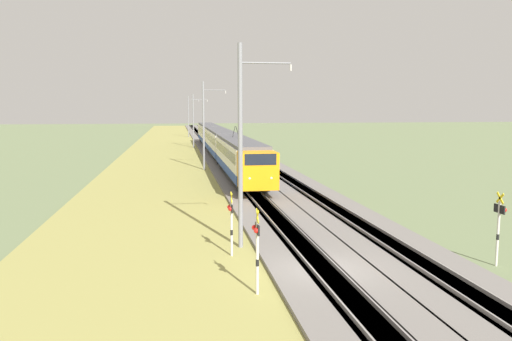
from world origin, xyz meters
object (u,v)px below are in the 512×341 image
at_px(passenger_train, 220,141).
at_px(catenary_mast_distant, 189,116).
at_px(catenary_mast_near, 241,146).
at_px(catenary_mast_mid, 204,125).
at_px(crossing_signal_near, 257,244).
at_px(catenary_mast_far, 194,120).
at_px(crossing_signal_aux, 231,219).
at_px(crossing_signal_far, 499,222).

bearing_deg(passenger_train, catenary_mast_distant, -176.75).
xyz_separation_m(catenary_mast_near, catenary_mast_distant, (92.12, -0.00, -0.17)).
bearing_deg(catenary_mast_mid, catenary_mast_distant, -0.00).
height_order(crossing_signal_near, catenary_mast_far, catenary_mast_far).
bearing_deg(crossing_signal_near, catenary_mast_far, -90.23).
height_order(crossing_signal_aux, catenary_mast_distant, catenary_mast_distant).
distance_m(catenary_mast_near, catenary_mast_mid, 30.71).
xyz_separation_m(passenger_train, catenary_mast_far, (17.98, 2.76, 2.34)).
xyz_separation_m(crossing_signal_near, catenary_mast_near, (6.17, -0.27, 3.06)).
bearing_deg(catenary_mast_near, catenary_mast_far, -0.00).
distance_m(crossing_signal_near, crossing_signal_far, 11.00).
bearing_deg(crossing_signal_far, crossing_signal_near, -169.98).
xyz_separation_m(crossing_signal_near, crossing_signal_far, (1.91, -10.83, -0.01)).
height_order(crossing_signal_far, catenary_mast_near, catenary_mast_near).
bearing_deg(catenary_mast_far, catenary_mast_near, 180.00).
bearing_deg(catenary_mast_mid, passenger_train, -12.27).
distance_m(passenger_train, crossing_signal_near, 49.70).
distance_m(crossing_signal_aux, catenary_mast_distant, 93.51).
bearing_deg(catenary_mast_mid, crossing_signal_far, -163.19).
bearing_deg(crossing_signal_aux, passenger_train, -94.37).
bearing_deg(crossing_signal_far, catenary_mast_distant, 96.25).
xyz_separation_m(passenger_train, crossing_signal_far, (-47.69, -7.80, -0.37)).
bearing_deg(catenary_mast_distant, catenary_mast_far, -180.00).
bearing_deg(catenary_mast_distant, crossing_signal_aux, 179.60).
relative_size(crossing_signal_near, catenary_mast_mid, 0.34).
xyz_separation_m(crossing_signal_near, crossing_signal_aux, (4.82, 0.39, -0.13)).
bearing_deg(catenary_mast_mid, catenary_mast_near, 180.00).
bearing_deg(passenger_train, catenary_mast_mid, -12.27).
distance_m(crossing_signal_far, catenary_mast_distant, 96.99).
bearing_deg(catenary_mast_far, passenger_train, -171.26).
xyz_separation_m(passenger_train, catenary_mast_mid, (-12.73, 2.77, 2.59)).
distance_m(catenary_mast_far, catenary_mast_distant, 30.71).
xyz_separation_m(crossing_signal_far, catenary_mast_far, (65.67, 10.56, 2.72)).
xyz_separation_m(crossing_signal_aux, catenary_mast_near, (1.35, -0.66, 3.18)).
bearing_deg(catenary_mast_near, catenary_mast_mid, -0.00).
bearing_deg(crossing_signal_aux, crossing_signal_near, 94.60).
bearing_deg(crossing_signal_far, catenary_mast_near, 158.05).
bearing_deg(crossing_signal_near, catenary_mast_mid, -90.42).
distance_m(crossing_signal_far, crossing_signal_aux, 11.59).
relative_size(catenary_mast_near, catenary_mast_mid, 1.02).
bearing_deg(catenary_mast_far, crossing_signal_far, -170.86).
relative_size(catenary_mast_mid, catenary_mast_far, 1.06).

